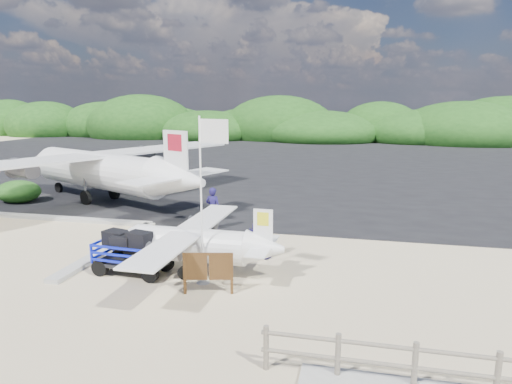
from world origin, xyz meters
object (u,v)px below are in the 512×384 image
Objects in this scene: baggage_cart at (134,273)px; signboard at (209,294)px; aircraft_small at (233,156)px; crew_b at (260,233)px; aircraft_large at (502,172)px; flagpole at (203,283)px; crew_a at (213,208)px.

signboard is (2.96, -1.01, 0.00)m from baggage_cart.
aircraft_small is (-8.61, 33.40, 0.00)m from signboard.
aircraft_small is (-5.65, 32.39, 0.00)m from baggage_cart.
crew_b is 28.48m from aircraft_large.
flagpole reaches higher than signboard.
baggage_cart is 0.14× the size of aircraft_large.
signboard reaches higher than baggage_cart.
aircraft_large is 24.72m from aircraft_small.
aircraft_large is at bearing -108.65° from crew_b.
aircraft_large reaches higher than flagpole.
signboard is 31.91m from aircraft_large.
crew_a is (-1.62, 5.97, 0.95)m from flagpole.
flagpole reaches higher than aircraft_small.
crew_a is 0.31× the size of aircraft_small.
baggage_cart is 0.50× the size of flagpole.
baggage_cart is 32.88m from aircraft_small.
aircraft_large is at bearing 59.60° from flagpole.
baggage_cart is at bearing 174.42° from flagpole.
baggage_cart is 0.42× the size of aircraft_small.
crew_a is 27.51m from aircraft_large.
flagpole is 31.46m from aircraft_large.
baggage_cart is at bearing 148.40° from signboard.
signboard is at bearing 85.53° from aircraft_large.
signboard is at bearing 105.48° from aircraft_small.
baggage_cart is 32.61m from aircraft_large.
aircraft_large is at bearing 48.13° from signboard.
crew_a reaches higher than aircraft_small.
baggage_cart is 1.42× the size of crew_b.
aircraft_large reaches higher than crew_a.
flagpole reaches higher than crew_a.
aircraft_large is (14.69, 24.38, -0.91)m from crew_b.
crew_a reaches higher than signboard.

